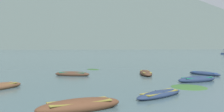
{
  "coord_description": "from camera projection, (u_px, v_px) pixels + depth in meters",
  "views": [
    {
      "loc": [
        0.48,
        -7.31,
        3.15
      ],
      "look_at": [
        -2.96,
        41.59,
        1.36
      ],
      "focal_mm": 37.59,
      "sensor_mm": 36.0,
      "label": 1
    }
  ],
  "objects": [
    {
      "name": "rowboat_8",
      "position": [
        146.0,
        73.0,
        26.98
      ],
      "size": [
        1.57,
        4.5,
        0.62
      ],
      "color": "#4C3323",
      "rests_on": "ground"
    },
    {
      "name": "rowboat_9",
      "position": [
        204.0,
        74.0,
        26.83
      ],
      "size": [
        3.26,
        3.54,
        0.5
      ],
      "color": "navy",
      "rests_on": "ground"
    },
    {
      "name": "rowboat_5",
      "position": [
        80.0,
        106.0,
        11.71
      ],
      "size": [
        4.42,
        3.31,
        0.76
      ],
      "color": "brown",
      "rests_on": "ground"
    },
    {
      "name": "mountain_3",
      "position": [
        199.0,
        23.0,
        1786.73
      ],
      "size": [
        1606.31,
        1606.31,
        374.6
      ],
      "primitive_type": "cone",
      "color": "#56665B",
      "rests_on": "ground"
    },
    {
      "name": "ground_plane",
      "position": [
        128.0,
        48.0,
        1502.74
      ],
      "size": [
        6000.0,
        6000.0,
        0.0
      ],
      "primitive_type": "plane",
      "color": "#476066"
    },
    {
      "name": "weed_patch_5",
      "position": [
        189.0,
        87.0,
        18.54
      ],
      "size": [
        3.58,
        3.69,
        0.14
      ],
      "primitive_type": "ellipsoid",
      "rotation": [
        0.0,
        0.0,
        1.93
      ],
      "color": "#38662D",
      "rests_on": "ground"
    },
    {
      "name": "rowboat_10",
      "position": [
        160.0,
        94.0,
        15.0
      ],
      "size": [
        3.71,
        3.72,
        0.48
      ],
      "color": "navy",
      "rests_on": "ground"
    },
    {
      "name": "rowboat_1",
      "position": [
        72.0,
        74.0,
        26.05
      ],
      "size": [
        4.07,
        1.44,
        0.61
      ],
      "color": "#4C3323",
      "rests_on": "ground"
    },
    {
      "name": "weed_patch_6",
      "position": [
        93.0,
        69.0,
        33.44
      ],
      "size": [
        2.62,
        2.74,
        0.14
      ],
      "primitive_type": "ellipsoid",
      "rotation": [
        0.0,
        0.0,
        0.7
      ],
      "color": "#2D5628",
      "rests_on": "ground"
    },
    {
      "name": "rowboat_2",
      "position": [
        197.0,
        79.0,
        21.55
      ],
      "size": [
        4.21,
        2.82,
        0.65
      ],
      "color": "navy",
      "rests_on": "ground"
    },
    {
      "name": "mountain_2",
      "position": [
        75.0,
        1.0,
        1549.21
      ],
      "size": [
        2495.5,
        2495.5,
        618.94
      ],
      "primitive_type": "cone",
      "color": "#4C5B56",
      "rests_on": "ground"
    }
  ]
}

